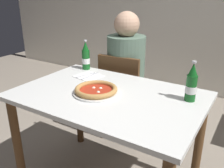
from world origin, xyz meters
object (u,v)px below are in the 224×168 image
pizza_margherita_near (96,90)px  napkin_with_cutlery (88,76)px  dining_table_main (108,109)px  diner_seated (126,81)px  chair_behind_table (123,93)px  beer_bottle_left (86,57)px  beer_bottle_center (191,84)px

pizza_margherita_near → napkin_with_cutlery: size_ratio=1.41×
dining_table_main → napkin_with_cutlery: size_ratio=5.66×
napkin_with_cutlery → dining_table_main: bearing=-32.7°
diner_seated → pizza_margherita_near: size_ratio=4.06×
dining_table_main → pizza_margherita_near: (-0.07, -0.04, 0.14)m
diner_seated → chair_behind_table: bearing=-84.3°
diner_seated → beer_bottle_left: (-0.21, -0.32, 0.27)m
chair_behind_table → beer_bottle_center: beer_bottle_center is taller
pizza_margherita_near → chair_behind_table: bearing=103.8°
beer_bottle_left → pizza_margherita_near: bearing=-45.6°
chair_behind_table → beer_bottle_left: 0.51m
diner_seated → beer_bottle_left: size_ratio=4.89×
pizza_margherita_near → beer_bottle_left: bearing=134.4°
pizza_margherita_near → beer_bottle_left: beer_bottle_left is taller
dining_table_main → napkin_with_cutlery: napkin_with_cutlery is taller
diner_seated → napkin_with_cutlery: diner_seated is taller
diner_seated → beer_bottle_left: bearing=-123.0°
diner_seated → beer_bottle_center: (0.71, -0.48, 0.27)m
diner_seated → pizza_margherita_near: bearing=-76.8°
chair_behind_table → diner_seated: diner_seated is taller
beer_bottle_center → napkin_with_cutlery: (-0.79, 0.02, -0.10)m
diner_seated → beer_bottle_center: bearing=-34.4°
beer_bottle_left → chair_behind_table: bearing=51.7°
chair_behind_table → pizza_margherita_near: size_ratio=2.85×
pizza_margherita_near → dining_table_main: bearing=27.7°
beer_bottle_center → dining_table_main: bearing=-159.7°
dining_table_main → beer_bottle_center: beer_bottle_center is taller
dining_table_main → chair_behind_table: (-0.23, 0.61, -0.15)m
diner_seated → napkin_with_cutlery: size_ratio=5.71×
beer_bottle_center → napkin_with_cutlery: beer_bottle_center is taller
beer_bottle_left → diner_seated: bearing=57.0°
diner_seated → pizza_margherita_near: (0.16, -0.70, 0.19)m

